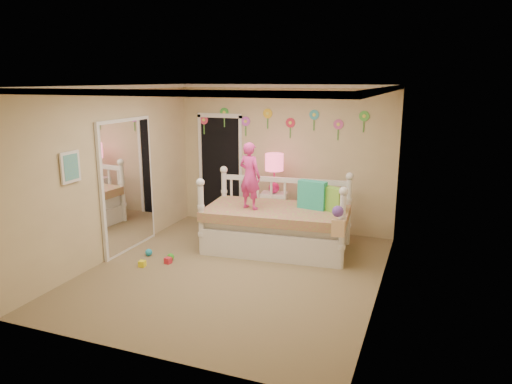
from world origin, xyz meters
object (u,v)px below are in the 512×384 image
at_px(nightstand, 274,213).
at_px(table_lamp, 274,167).
at_px(daybed, 277,212).
at_px(child, 250,176).

distance_m(nightstand, table_lamp, 0.83).
bearing_deg(table_lamp, daybed, -67.67).
bearing_deg(daybed, nightstand, 106.96).
bearing_deg(nightstand, daybed, -76.67).
distance_m(daybed, child, 0.74).
distance_m(daybed, table_lamp, 0.98).
distance_m(daybed, nightstand, 0.82).
height_order(daybed, child, child).
bearing_deg(daybed, child, -159.81).
bearing_deg(child, nightstand, -79.07).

